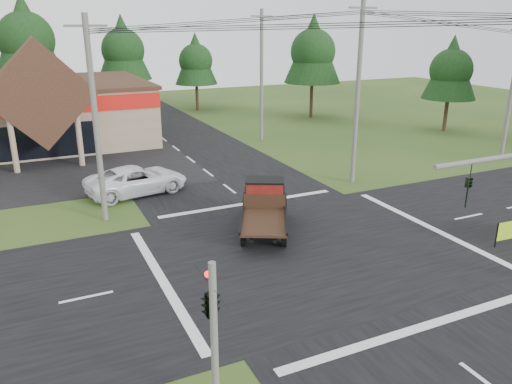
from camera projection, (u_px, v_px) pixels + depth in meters
ground at (310, 250)px, 23.17m from camera, size 120.00×120.00×0.00m
road_ns at (310, 250)px, 23.17m from camera, size 12.00×120.00×0.02m
road_ew at (310, 250)px, 23.17m from camera, size 120.00×12.00×0.02m
traffic_signal_corner at (210, 290)px, 12.75m from camera, size 0.53×2.48×4.40m
utility_pole_nw at (95, 120)px, 25.11m from camera, size 2.00×0.30×10.50m
utility_pole_ne at (358, 92)px, 31.36m from camera, size 2.00×0.30×11.50m
utility_pole_far at (512, 91)px, 37.17m from camera, size 2.00×0.30×10.20m
utility_pole_n at (262, 75)px, 43.42m from camera, size 2.00×0.30×11.20m
tree_row_c at (26, 37)px, 51.57m from camera, size 7.28×7.28×13.13m
tree_row_d at (123, 48)px, 56.87m from camera, size 6.16×6.16×11.11m
tree_row_e at (196, 59)px, 58.78m from camera, size 5.04×5.04×9.09m
tree_side_ne at (313, 49)px, 53.77m from camera, size 6.16×6.16×11.11m
tree_side_e_near at (451, 68)px, 47.10m from camera, size 5.04×5.04×9.09m
antique_flatbed_truck at (264, 209)px, 24.89m from camera, size 4.62×6.22×2.44m
white_pickup at (137, 180)px, 30.73m from camera, size 6.60×3.90×1.72m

